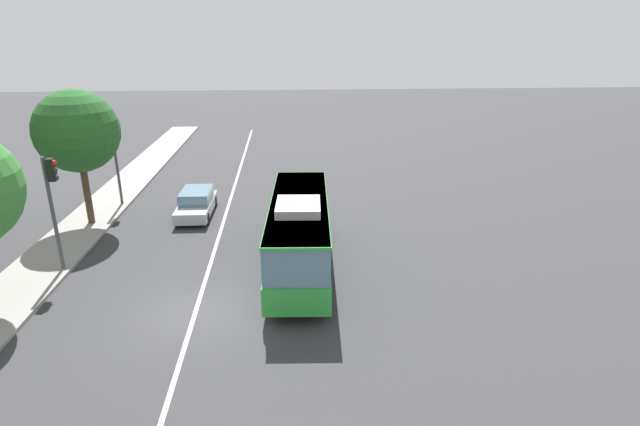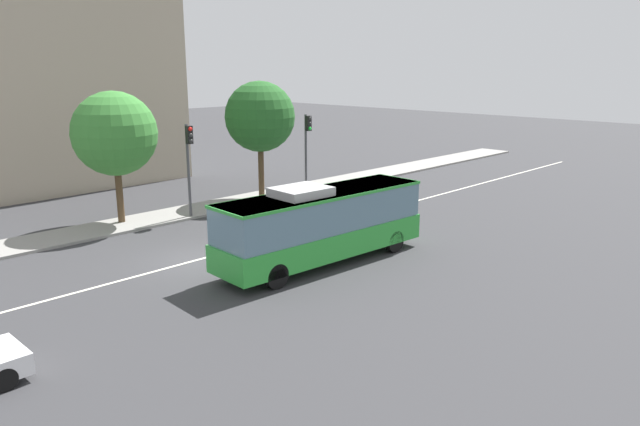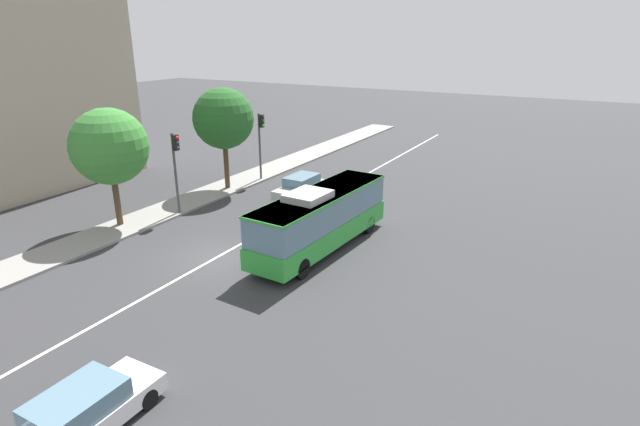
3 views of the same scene
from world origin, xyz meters
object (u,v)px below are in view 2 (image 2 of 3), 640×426
Objects in this scene: street_tree_kerbside_left at (115,134)px; sedan_silver at (340,199)px; traffic_light_mid_block at (307,140)px; street_tree_kerbside_centre at (260,117)px; transit_bus at (322,222)px; traffic_light_near_corner at (189,155)px.

sedan_silver is at bearing -31.48° from street_tree_kerbside_left.
street_tree_kerbside_centre is (-3.22, 0.84, 1.63)m from traffic_light_mid_block.
traffic_light_mid_block reaches higher than transit_bus.
traffic_light_mid_block is (9.01, 0.10, 0.00)m from traffic_light_near_corner.
traffic_light_near_corner is 0.71× the size of street_tree_kerbside_centre.
sedan_silver is at bearing 41.28° from transit_bus.
street_tree_kerbside_centre is at bearing 64.78° from transit_bus.
traffic_light_near_corner is (-7.00, 4.63, 2.84)m from sedan_silver.
transit_bus is 13.29m from street_tree_kerbside_centre.
traffic_light_near_corner is at bearing 91.40° from transit_bus.
sedan_silver is 0.87× the size of traffic_light_near_corner.
street_tree_kerbside_centre reaches higher than transit_bus.
street_tree_kerbside_left is (-10.31, 6.31, 4.10)m from sedan_silver.
street_tree_kerbside_left is 0.95× the size of street_tree_kerbside_centre.
street_tree_kerbside_centre reaches higher than traffic_light_mid_block.
street_tree_kerbside_centre is (-1.21, 5.56, 4.47)m from sedan_silver.
sedan_silver is 0.64× the size of street_tree_kerbside_left.
street_tree_kerbside_left reaches higher than transit_bus.
transit_bus is at bearing -35.97° from traffic_light_mid_block.
street_tree_kerbside_centre is (6.11, 11.31, 3.38)m from transit_bus.
street_tree_kerbside_left is at bearing -91.62° from traffic_light_mid_block.
traffic_light_mid_block reaches higher than sedan_silver.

